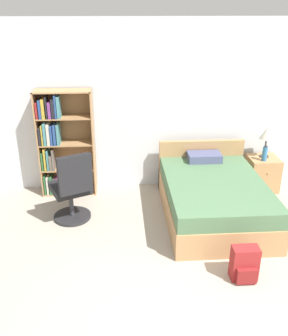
# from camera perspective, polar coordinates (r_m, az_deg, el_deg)

# --- Properties ---
(wall_back) EXTENTS (9.00, 0.06, 2.60)m
(wall_back) POSITION_cam_1_polar(r_m,az_deg,el_deg) (5.87, 4.89, 9.28)
(wall_back) COLOR silver
(wall_back) RESTS_ON ground_plane
(bookshelf) EXTENTS (0.83, 0.32, 1.63)m
(bookshelf) POSITION_cam_1_polar(r_m,az_deg,el_deg) (5.80, -12.81, 4.03)
(bookshelf) COLOR #AD7F51
(bookshelf) RESTS_ON ground_plane
(bed) EXTENTS (1.33, 1.93, 0.81)m
(bed) POSITION_cam_1_polar(r_m,az_deg,el_deg) (5.32, 10.44, -4.29)
(bed) COLOR #AD7F51
(bed) RESTS_ON ground_plane
(office_chair) EXTENTS (0.65, 0.70, 1.03)m
(office_chair) POSITION_cam_1_polar(r_m,az_deg,el_deg) (5.09, -10.89, -3.29)
(office_chair) COLOR #232326
(office_chair) RESTS_ON ground_plane
(nightstand) EXTENTS (0.46, 0.48, 0.54)m
(nightstand) POSITION_cam_1_polar(r_m,az_deg,el_deg) (6.28, 17.53, -0.78)
(nightstand) COLOR #AD7F51
(nightstand) RESTS_ON ground_plane
(table_lamp) EXTENTS (0.22, 0.22, 0.49)m
(table_lamp) POSITION_cam_1_polar(r_m,az_deg,el_deg) (6.10, 18.25, 4.94)
(table_lamp) COLOR #333333
(table_lamp) RESTS_ON nightstand
(water_bottle) EXTENTS (0.08, 0.08, 0.25)m
(water_bottle) POSITION_cam_1_polar(r_m,az_deg,el_deg) (6.02, 17.93, 2.11)
(water_bottle) COLOR teal
(water_bottle) RESTS_ON nightstand
(backpack_red) EXTENTS (0.28, 0.22, 0.39)m
(backpack_red) POSITION_cam_1_polar(r_m,az_deg,el_deg) (4.28, 15.08, -13.99)
(backpack_red) COLOR maroon
(backpack_red) RESTS_ON ground_plane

